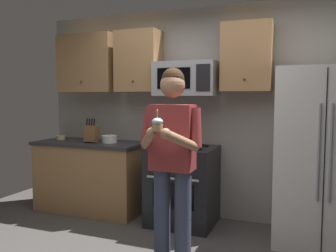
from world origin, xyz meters
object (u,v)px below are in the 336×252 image
Objects in this scene: bowl_large_white at (110,139)px; bowl_small_colored at (61,137)px; person at (172,155)px; microwave at (186,79)px; refrigerator at (322,157)px; knife_block at (92,134)px; cupcake at (157,124)px; oven_range at (183,185)px.

bowl_large_white is 0.80m from bowl_small_colored.
bowl_small_colored is 0.07× the size of person.
microwave is 0.41× the size of refrigerator.
knife_block is at bearing -167.80° from bowl_large_white.
bowl_small_colored is at bearing 145.90° from cupcake.
refrigerator reaches higher than oven_range.
cupcake is (1.47, -1.29, 0.26)m from knife_block.
knife_block is 1.76m from person.
bowl_large_white is (-2.50, 0.06, 0.07)m from refrigerator.
bowl_large_white is 1.85m from cupcake.
cupcake reaches higher than bowl_small_colored.
oven_range is at bearing -1.95° from bowl_small_colored.
knife_block is at bearing 146.93° from person.
oven_range is 1.87m from bowl_small_colored.
microwave is at bearing 1.84° from bowl_small_colored.
knife_block reaches higher than bowl_small_colored.
bowl_small_colored is at bearing 177.16° from bowl_large_white.
person is 10.13× the size of cupcake.
bowl_small_colored is 2.29m from person.
oven_range is 4.63× the size of bowl_large_white.
bowl_large_white is at bearing 140.75° from person.
person reaches higher than bowl_small_colored.
cupcake is (-0.00, -0.33, 0.30)m from person.
person is (-1.27, -0.95, 0.10)m from refrigerator.
refrigerator is 14.19× the size of bowl_small_colored.
microwave reaches higher than cupcake.
oven_range is 1.56m from refrigerator.
refrigerator is 1.58m from person.
knife_block reaches higher than bowl_large_white.
bowl_small_colored is at bearing -178.16° from microwave.
cupcake is at bearing -134.71° from refrigerator.
person is at bearing 90.00° from cupcake.
microwave is at bearing 6.85° from knife_block.
microwave is 1.42m from knife_block.
cupcake is at bearing -47.29° from bowl_large_white.
cupcake is at bearing -90.00° from person.
refrigerator is (1.50, -0.04, 0.44)m from oven_range.
person is (0.23, -1.11, -0.72)m from microwave.
microwave is (0.00, 0.12, 1.26)m from oven_range.
person reaches higher than oven_range.
cupcake reaches higher than bowl_large_white.
bowl_small_colored is 0.73× the size of cupcake.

